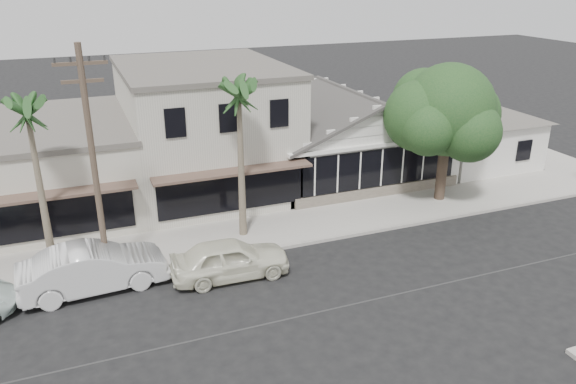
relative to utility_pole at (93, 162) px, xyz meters
name	(u,v)px	position (x,y,z in m)	size (l,w,h in m)	color
ground	(376,299)	(9.00, -5.20, -4.79)	(140.00, 140.00, 0.00)	black
sidewalk_north	(130,254)	(1.00, 1.55, -4.71)	(90.00, 3.50, 0.15)	#9E9991
corner_shop	(346,132)	(14.00, 7.27, -2.17)	(10.40, 8.60, 5.10)	white
side_cottage	(472,140)	(22.20, 6.30, -3.29)	(6.00, 6.00, 3.00)	white
row_building_near	(205,130)	(6.00, 8.30, -1.54)	(8.00, 10.00, 6.50)	beige
row_building_midnear	(25,171)	(-3.00, 8.30, -2.69)	(10.00, 10.00, 4.20)	beige
utility_pole	(93,162)	(0.00, 0.00, 0.00)	(1.80, 0.24, 9.00)	brown
car_0	(230,259)	(4.48, -1.66, -4.00)	(1.86, 4.61, 1.57)	silver
car_1	(93,268)	(-0.52, -0.70, -3.91)	(1.87, 5.36, 1.77)	silver
shade_tree	(445,112)	(16.71, 2.08, -0.09)	(6.43, 5.82, 7.14)	#4D3C2F
palm_east	(239,95)	(5.99, 1.54, 1.69)	(2.39, 2.39, 7.57)	#726651
palm_mid	(27,113)	(-2.00, 1.55, 1.62)	(2.25, 2.25, 7.46)	#726651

